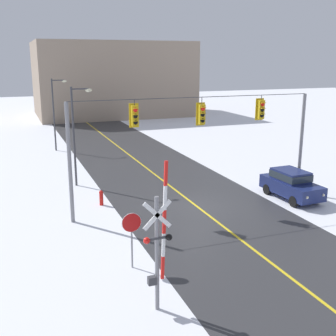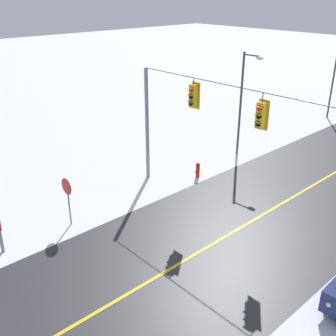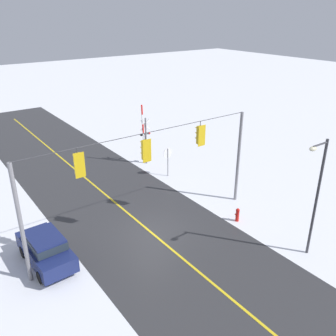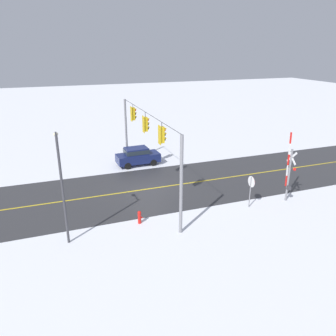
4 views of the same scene
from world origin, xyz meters
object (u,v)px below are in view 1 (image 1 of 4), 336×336
object	(u,v)px
parked_car_navy	(291,183)
fire_hydrant	(101,197)
stop_sign	(132,228)
streetlamp_far	(56,108)
streetlamp_near	(77,127)
railroad_crossing	(158,245)

from	to	relation	value
parked_car_navy	fire_hydrant	size ratio (longest dim) A/B	4.84
stop_sign	parked_car_navy	distance (m)	12.53
parked_car_navy	stop_sign	bearing A→B (deg)	-155.65
parked_car_navy	streetlamp_far	xyz separation A→B (m)	(-11.49, 19.28, 2.96)
fire_hydrant	streetlamp_far	bearing A→B (deg)	91.83
streetlamp_near	fire_hydrant	xyz separation A→B (m)	(0.53, -4.50, -3.45)
stop_sign	streetlamp_far	distance (m)	24.53
fire_hydrant	streetlamp_near	bearing A→B (deg)	96.67
streetlamp_near	fire_hydrant	bearing A→B (deg)	-83.33
parked_car_navy	fire_hydrant	bearing A→B (deg)	165.54
railroad_crossing	parked_car_navy	size ratio (longest dim) A/B	1.21
parked_car_navy	streetlamp_near	world-z (taller)	streetlamp_near
stop_sign	parked_car_navy	bearing A→B (deg)	24.35
parked_car_navy	fire_hydrant	distance (m)	11.34
fire_hydrant	railroad_crossing	bearing A→B (deg)	-92.18
stop_sign	streetlamp_far	size ratio (longest dim) A/B	0.36
streetlamp_far	railroad_crossing	bearing A→B (deg)	-89.79
railroad_crossing	streetlamp_near	distance (m)	15.73
railroad_crossing	streetlamp_far	bearing A→B (deg)	90.21
streetlamp_far	fire_hydrant	distance (m)	16.81
stop_sign	fire_hydrant	distance (m)	8.09
railroad_crossing	streetlamp_near	size ratio (longest dim) A/B	0.79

